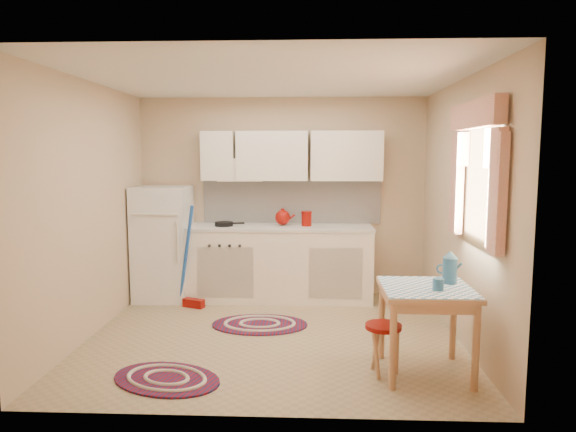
# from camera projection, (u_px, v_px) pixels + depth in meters

# --- Properties ---
(room_shell) EXTENTS (3.64, 3.60, 2.52)m
(room_shell) POSITION_uv_depth(u_px,v_px,m) (290.00, 174.00, 5.14)
(room_shell) COLOR tan
(room_shell) RESTS_ON ground
(fridge) EXTENTS (0.65, 0.60, 1.40)m
(fridge) POSITION_uv_depth(u_px,v_px,m) (163.00, 243.00, 6.32)
(fridge) COLOR white
(fridge) RESTS_ON ground
(broom) EXTENTS (0.30, 0.22, 1.20)m
(broom) POSITION_uv_depth(u_px,v_px,m) (193.00, 257.00, 5.97)
(broom) COLOR #1C51B2
(broom) RESTS_ON ground
(base_cabinets) EXTENTS (2.25, 0.60, 0.88)m
(base_cabinets) POSITION_uv_depth(u_px,v_px,m) (280.00, 264.00, 6.34)
(base_cabinets) COLOR white
(base_cabinets) RESTS_ON ground
(countertop) EXTENTS (2.27, 0.62, 0.04)m
(countertop) POSITION_uv_depth(u_px,v_px,m) (279.00, 227.00, 6.29)
(countertop) COLOR silver
(countertop) RESTS_ON base_cabinets
(frying_pan) EXTENTS (0.27, 0.27, 0.05)m
(frying_pan) POSITION_uv_depth(u_px,v_px,m) (224.00, 224.00, 6.26)
(frying_pan) COLOR black
(frying_pan) RESTS_ON countertop
(red_kettle) EXTENTS (0.25, 0.24, 0.20)m
(red_kettle) POSITION_uv_depth(u_px,v_px,m) (283.00, 217.00, 6.27)
(red_kettle) COLOR #820A04
(red_kettle) RESTS_ON countertop
(red_canister) EXTENTS (0.16, 0.16, 0.16)m
(red_canister) POSITION_uv_depth(u_px,v_px,m) (307.00, 219.00, 6.26)
(red_canister) COLOR #820A04
(red_canister) RESTS_ON countertop
(table) EXTENTS (0.72, 0.72, 0.72)m
(table) POSITION_uv_depth(u_px,v_px,m) (425.00, 331.00, 4.18)
(table) COLOR tan
(table) RESTS_ON ground
(stool) EXTENTS (0.39, 0.39, 0.42)m
(stool) POSITION_uv_depth(u_px,v_px,m) (383.00, 349.00, 4.17)
(stool) COLOR #820A04
(stool) RESTS_ON ground
(coffee_pot) EXTENTS (0.19, 0.18, 0.30)m
(coffee_pot) POSITION_uv_depth(u_px,v_px,m) (450.00, 267.00, 4.23)
(coffee_pot) COLOR #2C6087
(coffee_pot) RESTS_ON table
(mug) EXTENTS (0.12, 0.12, 0.10)m
(mug) POSITION_uv_depth(u_px,v_px,m) (438.00, 285.00, 4.03)
(mug) COLOR #2C6087
(mug) RESTS_ON table
(rug_center) EXTENTS (1.02, 0.69, 0.02)m
(rug_center) POSITION_uv_depth(u_px,v_px,m) (260.00, 324.00, 5.40)
(rug_center) COLOR maroon
(rug_center) RESTS_ON ground
(rug_left) EXTENTS (1.06, 0.88, 0.02)m
(rug_left) POSITION_uv_depth(u_px,v_px,m) (167.00, 379.00, 4.09)
(rug_left) COLOR maroon
(rug_left) RESTS_ON ground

